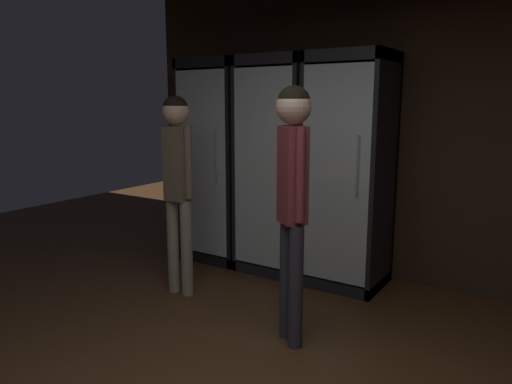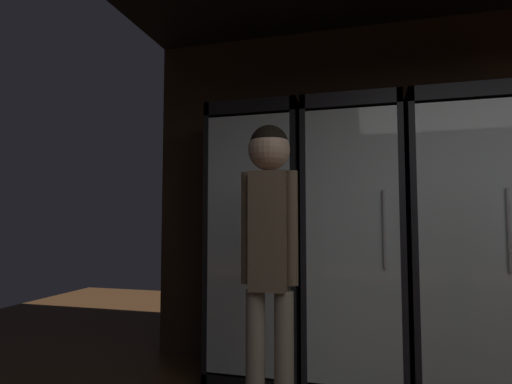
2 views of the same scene
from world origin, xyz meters
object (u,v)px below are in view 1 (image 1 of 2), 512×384
cooler_far_left (222,163)px  cooler_left (281,168)px  shopper_near (177,170)px  shopper_far (293,182)px  cooler_center (350,174)px

cooler_far_left → cooler_left: (0.71, 0.00, 0.01)m
shopper_near → cooler_far_left: bearing=106.9°
cooler_far_left → shopper_far: (1.54, -1.28, 0.12)m
cooler_far_left → cooler_left: 0.71m
cooler_far_left → shopper_far: 2.01m
shopper_far → shopper_near: bearing=168.9°
cooler_far_left → cooler_center: bearing=-0.1°
cooler_left → cooler_center: bearing=-0.2°
cooler_far_left → cooler_left: bearing=0.0°
shopper_near → shopper_far: size_ratio=0.97×
cooler_left → shopper_near: 1.12m
cooler_center → shopper_far: cooler_center is taller
cooler_left → cooler_center: 0.72m
shopper_near → cooler_center: bearing=43.1°
shopper_near → shopper_far: bearing=-11.1°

